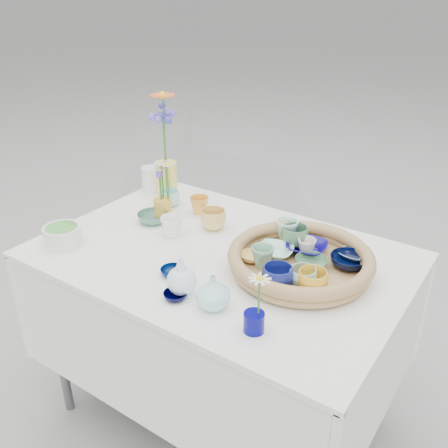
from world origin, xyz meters
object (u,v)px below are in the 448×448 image
Objects in this scene: wicker_tray at (300,261)px; display_table at (221,412)px; tall_vase_yellow at (167,180)px; bud_vase_seafoam at (213,292)px.

display_table is at bearing -169.88° from wicker_tray.
display_table is at bearing -29.90° from tall_vase_yellow.
wicker_tray is 0.34m from bud_vase_seafoam.
bud_vase_seafoam is at bearing -59.24° from display_table.
display_table is 11.93× the size of bud_vase_seafoam.
tall_vase_yellow reaches higher than wicker_tray.
tall_vase_yellow is (-0.46, 0.27, 0.85)m from display_table.
display_table is 1.00m from tall_vase_yellow.
wicker_tray is 4.49× the size of bud_vase_seafoam.
wicker_tray is (0.28, 0.05, 0.80)m from display_table.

